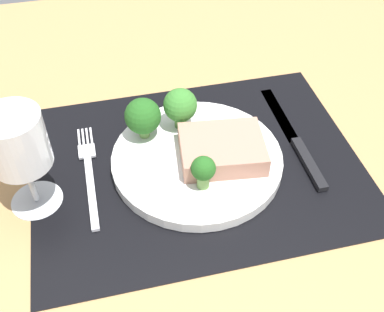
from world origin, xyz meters
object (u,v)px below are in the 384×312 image
Objects in this scene: steak at (222,149)px; knife at (297,143)px; plate at (197,160)px; fork at (89,173)px; wine_glass at (18,146)px.

steak reaches higher than knife.
plate reaches higher than fork.
steak is 26.20cm from wine_glass.
plate is 1.64× the size of wine_glass.
plate is at bearing 3.93° from wine_glass.
plate is at bearing -175.30° from knife.
wine_glass is (-22.07, -1.52, 8.94)cm from plate.
steak is 18.59cm from fork.
fork is 0.83× the size of knife.
knife is at bearing 3.14° from wine_glass.
plate is 15.25cm from knife.
knife is at bearing 2.00° from plate.
knife is at bearing 7.22° from steak.
wine_glass is at bearing -176.07° from plate.
steak is at bearing -170.07° from knife.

